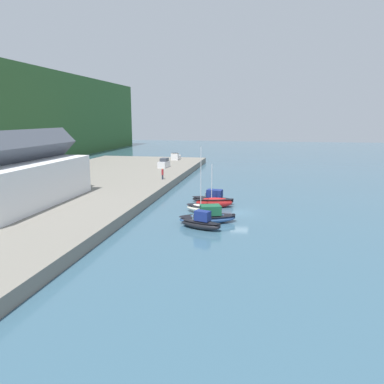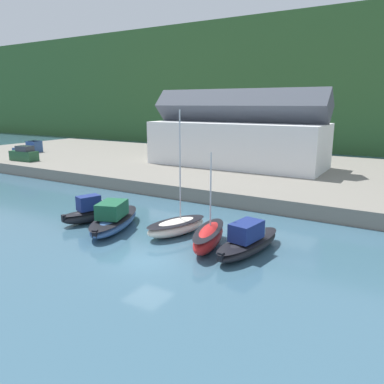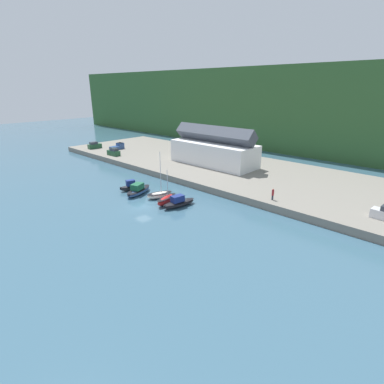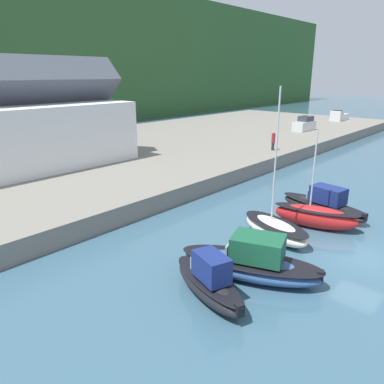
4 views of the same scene
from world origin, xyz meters
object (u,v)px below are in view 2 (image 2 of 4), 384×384
(moored_boat_0, at_px, (91,212))
(moored_boat_3, at_px, (209,237))
(moored_boat_1, at_px, (114,219))
(pickup_truck_1, at_px, (30,148))
(moored_boat_4, at_px, (248,242))
(parked_car_1, at_px, (24,154))
(moored_boat_2, at_px, (177,226))

(moored_boat_0, relative_size, moored_boat_3, 0.82)
(moored_boat_0, height_order, moored_boat_1, moored_boat_0)
(pickup_truck_1, bearing_deg, moored_boat_4, -29.59)
(moored_boat_1, distance_m, moored_boat_3, 8.15)
(moored_boat_0, distance_m, moored_boat_1, 2.86)
(moored_boat_0, bearing_deg, moored_boat_4, 21.35)
(moored_boat_3, xyz_separation_m, moored_boat_4, (2.61, 0.54, -0.03))
(moored_boat_1, xyz_separation_m, moored_boat_3, (8.14, 0.30, -0.00))
(moored_boat_1, distance_m, pickup_truck_1, 40.95)
(moored_boat_3, distance_m, pickup_truck_1, 48.16)
(moored_boat_3, relative_size, parked_car_1, 1.50)
(moored_boat_2, bearing_deg, parked_car_1, 179.33)
(moored_boat_2, distance_m, moored_boat_4, 5.93)
(pickup_truck_1, bearing_deg, parked_car_1, -49.28)
(moored_boat_0, bearing_deg, moored_boat_2, 26.92)
(moored_boat_0, xyz_separation_m, moored_boat_2, (7.68, 0.98, -0.15))
(moored_boat_2, bearing_deg, pickup_truck_1, 174.90)
(moored_boat_4, bearing_deg, parked_car_1, 171.90)
(parked_car_1, relative_size, pickup_truck_1, 0.87)
(moored_boat_3, relative_size, pickup_truck_1, 1.30)
(moored_boat_0, relative_size, pickup_truck_1, 1.07)
(moored_boat_4, xyz_separation_m, parked_car_1, (-39.91, 12.43, 1.56))
(moored_boat_2, bearing_deg, moored_boat_1, -145.20)
(moored_boat_0, height_order, pickup_truck_1, pickup_truck_1)
(moored_boat_0, bearing_deg, moored_boat_3, 18.95)
(pickup_truck_1, bearing_deg, moored_boat_1, -36.23)
(moored_boat_2, xyz_separation_m, moored_boat_3, (3.29, -1.11, 0.15))
(moored_boat_3, height_order, parked_car_1, moored_boat_3)
(moored_boat_1, xyz_separation_m, parked_car_1, (-29.16, 13.27, 1.52))
(moored_boat_3, bearing_deg, moored_boat_1, 168.63)
(moored_boat_3, bearing_deg, moored_boat_0, 165.84)
(moored_boat_1, bearing_deg, moored_boat_3, -17.09)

